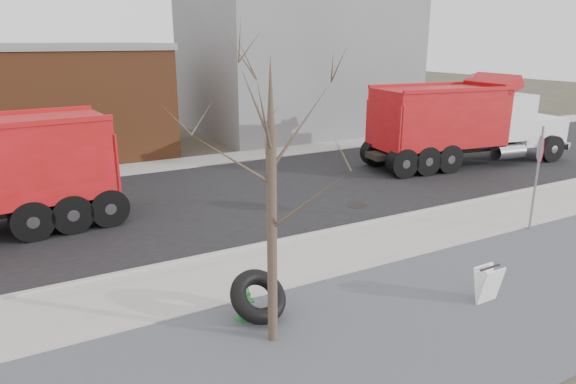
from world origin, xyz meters
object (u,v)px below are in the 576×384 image
fire_hydrant (244,304)px  truck_tire (258,296)px  dump_truck_red_a (463,120)px  sandwich_board (488,284)px  stop_sign (539,161)px

fire_hydrant → truck_tire: size_ratio=0.56×
fire_hydrant → dump_truck_red_a: size_ratio=0.07×
fire_hydrant → sandwich_board: bearing=-24.9°
truck_tire → dump_truck_red_a: dump_truck_red_a is taller
truck_tire → stop_sign: stop_sign is taller
stop_sign → sandwich_board: stop_sign is taller
dump_truck_red_a → sandwich_board: bearing=-126.7°
truck_tire → stop_sign: (9.22, 0.70, 1.56)m
sandwich_board → dump_truck_red_a: dump_truck_red_a is taller
truck_tire → sandwich_board: 4.87m
truck_tire → dump_truck_red_a: (13.74, 7.72, 1.47)m
fire_hydrant → dump_truck_red_a: (13.99, 7.59, 1.65)m
truck_tire → sandwich_board: (4.55, -1.73, -0.08)m
fire_hydrant → truck_tire: truck_tire is taller
sandwich_board → dump_truck_red_a: bearing=44.8°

